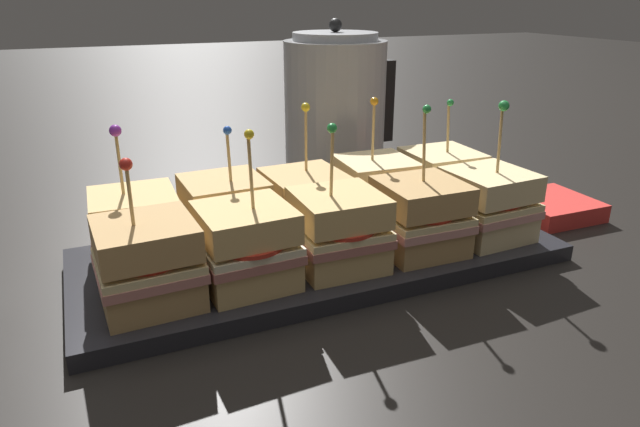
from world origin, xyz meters
TOP-DOWN VIEW (x-y plane):
  - ground_plane at (0.00, 0.00)m, footprint 6.00×6.00m
  - serving_platter at (0.00, 0.00)m, footprint 0.53×0.22m
  - sandwich_front_far_left at (-0.19, -0.05)m, footprint 0.09×0.09m
  - sandwich_front_left at (-0.10, -0.05)m, footprint 0.09×0.09m
  - sandwich_front_center at (-0.00, -0.05)m, footprint 0.09×0.09m
  - sandwich_front_right at (0.10, -0.05)m, footprint 0.09×0.09m
  - sandwich_front_far_right at (0.19, -0.05)m, footprint 0.09×0.09m
  - sandwich_back_far_left at (-0.19, 0.05)m, footprint 0.09×0.09m
  - sandwich_back_left at (-0.09, 0.05)m, footprint 0.09×0.09m
  - sandwich_back_center at (0.00, 0.05)m, footprint 0.09×0.09m
  - sandwich_back_right at (0.10, 0.05)m, footprint 0.09×0.09m
  - sandwich_back_far_right at (0.19, 0.05)m, footprint 0.09×0.09m
  - kettle_steel at (0.15, 0.28)m, footprint 0.18×0.16m
  - napkin_stack at (0.35, 0.01)m, footprint 0.10×0.10m

SIDE VIEW (x-z plane):
  - ground_plane at x=0.00m, z-range 0.00..0.00m
  - serving_platter at x=0.00m, z-range 0.00..0.02m
  - napkin_stack at x=0.35m, z-range 0.00..0.02m
  - sandwich_back_center at x=0.00m, z-range -0.02..0.13m
  - sandwich_back_far_left at x=-0.19m, z-range -0.02..0.13m
  - sandwich_back_left at x=-0.09m, z-range -0.01..0.13m
  - sandwich_back_far_right at x=0.19m, z-range -0.02..0.13m
  - sandwich_front_right at x=0.10m, z-range -0.02..0.14m
  - sandwich_front_far_left at x=-0.19m, z-range -0.01..0.13m
  - sandwich_front_left at x=-0.10m, z-range -0.02..0.13m
  - sandwich_front_center at x=0.00m, z-range -0.02..0.13m
  - sandwich_back_right at x=0.10m, z-range -0.02..0.13m
  - sandwich_front_far_right at x=0.19m, z-range -0.02..0.14m
  - kettle_steel at x=0.15m, z-range -0.01..0.24m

